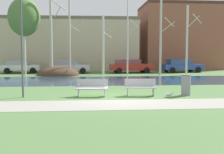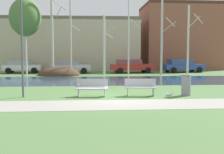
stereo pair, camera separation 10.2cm
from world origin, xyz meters
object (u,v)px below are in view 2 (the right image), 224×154
Objects in this scene: trash_bin at (186,85)px; streetlamp at (21,22)px; parked_sedan_second_silver at (69,67)px; parked_hatch_third_red at (131,66)px; parked_van_nearest_white at (22,66)px; bench_left at (92,87)px; seagull at (169,94)px; bench_right at (140,87)px; parked_wagon_fourth_blue at (182,65)px.

trash_bin is 0.19× the size of streetlamp.
parked_sedan_second_silver is 0.92× the size of parked_hatch_third_red.
parked_hatch_third_red reaches higher than parked_van_nearest_white.
parked_sedan_second_silver is (-7.22, 16.63, 0.18)m from trash_bin.
bench_left is 4.84m from trash_bin.
trash_bin reaches higher than seagull.
streetlamp is at bearing -93.52° from parked_sedan_second_silver.
parked_van_nearest_white reaches higher than trash_bin.
bench_right reaches higher than seagull.
parked_van_nearest_white is at bearing 113.76° from bench_left.
parked_van_nearest_white is (-12.51, 17.48, 0.17)m from trash_bin.
parked_hatch_third_red reaches higher than parked_sedan_second_silver.
streetlamp reaches higher than bench_right.
bench_left is at bearing 179.57° from trash_bin.
parked_wagon_fourth_blue is (7.95, 17.42, 0.31)m from bench_right.
bench_left is 1.53× the size of trash_bin.
seagull is at bearing -16.33° from bench_right.
bench_right is 6.71m from streetlamp.
bench_left is 19.05m from parked_van_nearest_white.
trash_bin is 16.82m from parked_hatch_third_red.
parked_wagon_fourth_blue is (6.56, 17.83, 0.65)m from seagull.
parked_sedan_second_silver reaches higher than seagull.
parked_sedan_second_silver is (1.02, 16.58, -2.97)m from streetlamp.
bench_left is at bearing -0.29° from streetlamp.
seagull is 8.11m from streetlamp.
trash_bin is 0.22× the size of parked_hatch_third_red.
trash_bin is 8.83m from streetlamp.
parked_sedan_second_silver reaches higher than trash_bin.
streetlamp is 22.42m from parked_wagon_fourth_blue.
trash_bin is 0.26× the size of parked_van_nearest_white.
bench_right is at bearing 0.00° from bench_left.
parked_sedan_second_silver is at bearing 98.18° from bench_left.
seagull is 17.21m from parked_hatch_third_red.
parked_hatch_third_red is (-0.42, 16.81, 0.23)m from trash_bin.
parked_wagon_fourth_blue reaches higher than parked_van_nearest_white.
streetlamp reaches higher than parked_hatch_third_red.
streetlamp reaches higher than trash_bin.
parked_sedan_second_silver is at bearing 110.16° from seagull.
parked_sedan_second_silver is at bearing -178.47° from parked_hatch_third_red.
parked_van_nearest_white reaches higher than bench_left.
trash_bin is 0.22× the size of parked_wagon_fourth_blue.
parked_wagon_fourth_blue is (13.82, 17.40, -2.93)m from streetlamp.
parked_van_nearest_white is at bearing 122.87° from seagull.
trash_bin is 0.24× the size of parked_sedan_second_silver.
seagull is at bearing -57.13° from parked_van_nearest_white.
bench_right is 0.34× the size of parked_wagon_fourth_blue.
parked_wagon_fourth_blue reaches higher than parked_sedan_second_silver.
bench_right is at bearing -96.65° from parked_hatch_third_red.
seagull is at bearing -3.35° from streetlamp.
streetlamp is (-8.24, 0.05, 3.15)m from trash_bin.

